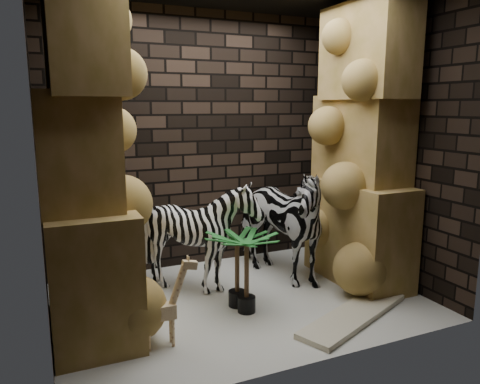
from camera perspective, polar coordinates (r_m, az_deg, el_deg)
name	(u,v)px	position (r m, az deg, el deg)	size (l,w,h in m)	color
floor	(240,301)	(4.68, 0.03, -13.40)	(3.50, 3.50, 0.00)	silver
wall_back	(197,141)	(5.46, -5.33, 6.32)	(3.50, 3.50, 0.00)	black
wall_front	(314,166)	(3.20, 9.16, 3.19)	(3.50, 3.50, 0.00)	black
wall_left	(36,159)	(3.93, -24.06, 3.77)	(3.00, 3.00, 0.00)	black
wall_right	(387,144)	(5.25, 17.86, 5.69)	(3.00, 3.00, 0.00)	black
rock_pillar_left	(83,157)	(3.94, -18.96, 4.14)	(0.68, 1.30, 3.00)	tan
rock_pillar_right	(363,145)	(5.04, 15.04, 5.65)	(0.58, 1.25, 3.00)	tan
zebra_right	(275,213)	(5.03, 4.43, -2.59)	(0.69, 1.28, 1.52)	white
zebra_left	(201,241)	(4.75, -4.90, -6.14)	(0.96, 1.18, 1.08)	white
giraffe_toy	(159,303)	(3.78, -10.06, -13.45)	(0.39, 0.13, 0.75)	#FFDCA1
palm_front	(237,269)	(4.44, -0.36, -9.64)	(0.36, 0.36, 0.74)	#266932
palm_back	(247,273)	(4.31, 0.83, -10.10)	(0.36, 0.36, 0.76)	#266932
surfboard	(354,315)	(4.46, 14.04, -14.66)	(1.39, 0.34, 0.05)	beige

